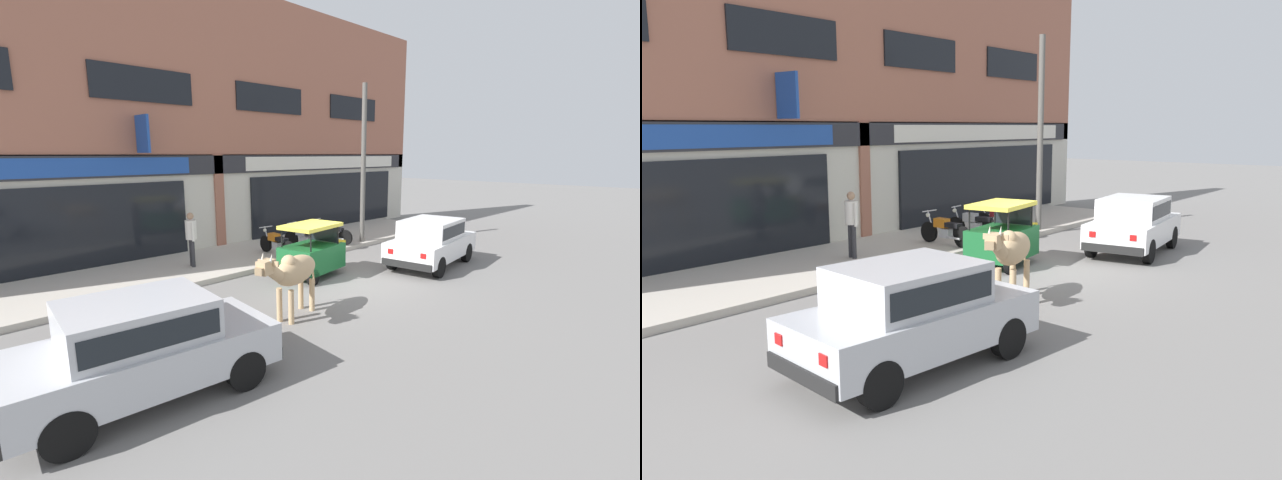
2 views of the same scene
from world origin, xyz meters
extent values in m
plane|color=slate|center=(0.00, 0.00, 0.00)|extent=(90.00, 90.00, 0.00)
cube|color=#B7AFA3|center=(0.00, 3.97, 0.08)|extent=(19.00, 3.55, 0.15)
cube|color=#9E604C|center=(0.00, 6.02, 5.92)|extent=(23.00, 0.55, 6.38)
cube|color=beige|center=(0.00, 6.02, 1.70)|extent=(23.00, 0.55, 3.40)
cube|color=#28282D|center=(0.00, 5.71, 3.05)|extent=(22.08, 0.08, 0.64)
cube|color=black|center=(-5.75, 5.70, 1.35)|extent=(8.74, 0.10, 2.40)
cube|color=#1E479E|center=(-5.75, 5.68, 3.05)|extent=(9.20, 0.05, 0.52)
cube|color=#9E604C|center=(0.00, 5.73, 1.70)|extent=(0.36, 0.12, 3.40)
cube|color=black|center=(5.75, 5.70, 1.35)|extent=(8.74, 0.10, 2.40)
cube|color=silver|center=(5.75, 5.68, 3.05)|extent=(9.20, 0.05, 0.52)
cube|color=black|center=(-2.44, 5.72, 5.47)|extent=(3.13, 0.06, 1.00)
cube|color=black|center=(2.44, 5.72, 5.47)|extent=(3.13, 0.06, 1.00)
cube|color=black|center=(7.33, 5.72, 5.47)|extent=(3.13, 0.06, 1.00)
cube|color=#1E479E|center=(-2.78, 5.30, 4.00)|extent=(0.08, 0.80, 1.10)
ellipsoid|color=tan|center=(-2.51, -1.12, 1.02)|extent=(1.49, 0.90, 0.60)
sphere|color=tan|center=(-2.78, -1.20, 1.25)|extent=(0.32, 0.32, 0.32)
cylinder|color=tan|center=(-2.88, -1.38, 0.36)|extent=(0.12, 0.12, 0.72)
cylinder|color=tan|center=(-2.97, -1.11, 0.36)|extent=(0.12, 0.12, 0.72)
cylinder|color=tan|center=(-2.05, -1.13, 0.36)|extent=(0.12, 0.12, 0.72)
cylinder|color=tan|center=(-2.13, -0.86, 0.36)|extent=(0.12, 0.12, 0.72)
cylinder|color=tan|center=(-3.29, -1.35, 1.17)|extent=(0.51, 0.36, 0.43)
cube|color=tan|center=(-3.54, -1.43, 1.34)|extent=(0.41, 0.31, 0.26)
cube|color=#957A57|center=(-3.72, -1.48, 1.30)|extent=(0.18, 0.19, 0.14)
cone|color=beige|center=(-3.48, -1.51, 1.52)|extent=(0.13, 0.09, 0.19)
cone|color=beige|center=(-3.53, -1.32, 1.52)|extent=(0.13, 0.09, 0.19)
cube|color=tan|center=(-3.42, -1.56, 1.40)|extent=(0.08, 0.15, 0.10)
cube|color=tan|center=(-3.51, -1.25, 1.40)|extent=(0.08, 0.15, 0.10)
cylinder|color=tan|center=(-1.80, -0.91, 0.80)|extent=(0.17, 0.09, 0.60)
cylinder|color=black|center=(4.36, -0.08, 0.30)|extent=(0.62, 0.26, 0.60)
cylinder|color=black|center=(4.55, -1.51, 0.30)|extent=(0.62, 0.26, 0.60)
cylinder|color=black|center=(2.08, -0.39, 0.30)|extent=(0.62, 0.26, 0.60)
cylinder|color=black|center=(2.27, -1.81, 0.30)|extent=(0.62, 0.26, 0.60)
cube|color=white|center=(3.32, -0.95, 0.60)|extent=(3.68, 2.04, 0.60)
cube|color=white|center=(3.22, -0.96, 1.18)|extent=(2.07, 1.68, 0.56)
cube|color=black|center=(3.22, -0.96, 1.18)|extent=(1.92, 1.68, 0.35)
cube|color=black|center=(5.03, -0.72, 0.38)|extent=(0.32, 1.52, 0.20)
cube|color=black|center=(1.60, -1.17, 0.38)|extent=(0.32, 1.52, 0.20)
sphere|color=silver|center=(5.00, -0.24, 0.68)|extent=(0.14, 0.14, 0.14)
sphere|color=silver|center=(5.12, -1.19, 0.68)|extent=(0.14, 0.14, 0.14)
cube|color=red|center=(1.51, -0.69, 0.70)|extent=(0.05, 0.16, 0.14)
cube|color=red|center=(1.64, -1.67, 0.70)|extent=(0.05, 0.16, 0.14)
cylinder|color=black|center=(-4.84, -1.32, 0.30)|extent=(0.62, 0.24, 0.60)
cylinder|color=black|center=(-4.99, -2.75, 0.30)|extent=(0.62, 0.24, 0.60)
cylinder|color=black|center=(-7.13, -1.08, 0.30)|extent=(0.62, 0.24, 0.60)
cylinder|color=black|center=(-7.28, -2.51, 0.30)|extent=(0.62, 0.24, 0.60)
cube|color=#B2B5BA|center=(-6.06, -1.92, 0.60)|extent=(3.64, 1.95, 0.60)
cube|color=#B2B5BA|center=(-6.16, -1.90, 1.18)|extent=(2.04, 1.63, 0.56)
cube|color=black|center=(-6.16, -1.90, 1.18)|extent=(1.89, 1.63, 0.35)
cube|color=black|center=(-4.34, -2.09, 0.38)|extent=(0.27, 1.52, 0.20)
sphere|color=silver|center=(-4.26, -1.62, 0.68)|extent=(0.14, 0.14, 0.14)
sphere|color=silver|center=(-4.36, -2.57, 0.68)|extent=(0.14, 0.14, 0.14)
cylinder|color=black|center=(0.70, 0.92, 0.22)|extent=(0.45, 0.19, 0.44)
cylinder|color=black|center=(-0.91, 1.19, 0.22)|extent=(0.45, 0.19, 0.44)
cylinder|color=black|center=(-0.75, 0.16, 0.22)|extent=(0.45, 0.19, 0.44)
cube|color=#19602D|center=(-0.19, 0.78, 0.57)|extent=(1.87, 1.41, 0.70)
cube|color=yellow|center=(0.70, 0.92, 0.67)|extent=(0.49, 0.92, 0.52)
cylinder|color=black|center=(0.30, 1.36, 1.19)|extent=(0.04, 0.04, 0.55)
cylinder|color=black|center=(0.45, 0.38, 1.19)|extent=(0.04, 0.04, 0.55)
cylinder|color=black|center=(-0.97, 1.15, 1.19)|extent=(0.04, 0.04, 0.55)
cylinder|color=black|center=(-0.81, 0.18, 1.19)|extent=(0.04, 0.04, 0.55)
cube|color=#DBCC42|center=(-0.24, 0.77, 1.47)|extent=(1.77, 1.34, 0.10)
cube|color=black|center=(0.38, 0.87, 1.19)|extent=(0.18, 0.92, 0.50)
cylinder|color=black|center=(0.46, 3.69, 0.43)|extent=(0.14, 0.57, 0.56)
cylinder|color=black|center=(0.37, 2.44, 0.43)|extent=(0.14, 0.57, 0.56)
cube|color=#B2B5BA|center=(0.42, 3.04, 0.47)|extent=(0.22, 0.33, 0.24)
cube|color=orange|center=(0.43, 3.20, 0.73)|extent=(0.27, 0.42, 0.24)
cube|color=black|center=(0.40, 2.80, 0.71)|extent=(0.25, 0.53, 0.12)
cylinder|color=#B2B5BA|center=(0.45, 3.63, 0.73)|extent=(0.06, 0.27, 0.59)
cylinder|color=#B2B5BA|center=(0.46, 3.67, 1.01)|extent=(0.52, 0.07, 0.03)
sphere|color=silver|center=(0.46, 3.73, 0.89)|extent=(0.12, 0.12, 0.12)
cylinder|color=#B2B5BA|center=(0.28, 2.69, 0.39)|extent=(0.09, 0.48, 0.06)
cylinder|color=black|center=(1.64, 3.72, 0.43)|extent=(0.19, 0.57, 0.56)
cylinder|color=black|center=(1.85, 2.49, 0.43)|extent=(0.19, 0.57, 0.56)
cube|color=#B2B5BA|center=(1.75, 3.08, 0.47)|extent=(0.25, 0.35, 0.24)
cube|color=#A8AAB2|center=(1.72, 3.24, 0.73)|extent=(0.30, 0.43, 0.24)
cube|color=black|center=(1.79, 2.85, 0.71)|extent=(0.30, 0.55, 0.12)
cylinder|color=#B2B5BA|center=(1.65, 3.66, 0.73)|extent=(0.08, 0.27, 0.59)
cylinder|color=#B2B5BA|center=(1.65, 3.70, 1.01)|extent=(0.52, 0.12, 0.03)
sphere|color=silver|center=(1.64, 3.76, 0.89)|extent=(0.12, 0.12, 0.12)
cylinder|color=#B2B5BA|center=(1.70, 2.71, 0.39)|extent=(0.14, 0.48, 0.06)
cylinder|color=black|center=(2.87, 3.69, 0.43)|extent=(0.22, 0.57, 0.56)
cylinder|color=black|center=(3.14, 2.47, 0.43)|extent=(0.22, 0.57, 0.56)
cube|color=#B2B5BA|center=(3.01, 3.06, 0.47)|extent=(0.26, 0.36, 0.24)
cube|color=maroon|center=(2.98, 3.22, 0.73)|extent=(0.32, 0.44, 0.24)
cube|color=black|center=(3.06, 2.83, 0.71)|extent=(0.33, 0.56, 0.12)
cylinder|color=#B2B5BA|center=(2.89, 3.63, 0.73)|extent=(0.10, 0.27, 0.59)
cylinder|color=#B2B5BA|center=(2.88, 3.67, 1.01)|extent=(0.51, 0.14, 0.03)
sphere|color=silver|center=(2.86, 3.73, 0.89)|extent=(0.12, 0.12, 0.12)
cylinder|color=#B2B5BA|center=(2.98, 2.68, 0.39)|extent=(0.16, 0.48, 0.06)
cylinder|color=#2D2D33|center=(-2.28, 3.62, 0.56)|extent=(0.11, 0.11, 0.82)
cylinder|color=#2D2D33|center=(-2.24, 3.80, 0.56)|extent=(0.11, 0.11, 0.82)
cylinder|color=silver|center=(-2.26, 3.71, 1.25)|extent=(0.32, 0.32, 0.56)
cylinder|color=silver|center=(-2.31, 3.51, 1.22)|extent=(0.08, 0.08, 0.56)
cylinder|color=silver|center=(-2.21, 3.91, 1.22)|extent=(0.08, 0.08, 0.56)
sphere|color=tan|center=(-2.26, 3.71, 1.65)|extent=(0.20, 0.20, 0.20)
cylinder|color=#595651|center=(4.15, 2.50, 3.03)|extent=(0.18, 0.18, 5.75)
camera|label=1|loc=(-8.33, -7.59, 3.42)|focal=24.00mm
camera|label=2|loc=(-12.01, -7.59, 3.28)|focal=35.00mm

